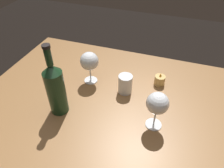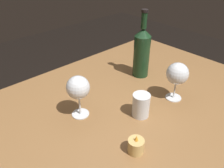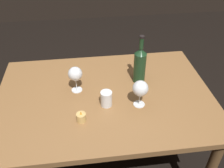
{
  "view_description": "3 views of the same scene",
  "coord_description": "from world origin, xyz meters",
  "px_view_note": "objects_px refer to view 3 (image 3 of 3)",
  "views": [
    {
      "loc": [
        0.18,
        -0.64,
        1.42
      ],
      "look_at": [
        -0.05,
        0.04,
        0.81
      ],
      "focal_mm": 33.68,
      "sensor_mm": 36.0,
      "label": 1
    },
    {
      "loc": [
        0.54,
        0.51,
        1.3
      ],
      "look_at": [
        0.04,
        -0.03,
        0.84
      ],
      "focal_mm": 36.46,
      "sensor_mm": 36.0,
      "label": 2
    },
    {
      "loc": [
        0.11,
        1.15,
        1.7
      ],
      "look_at": [
        -0.04,
        0.05,
        0.85
      ],
      "focal_mm": 39.76,
      "sensor_mm": 36.0,
      "label": 3
    }
  ],
  "objects_px": {
    "water_tumbler": "(106,99)",
    "votive_candle": "(81,117)",
    "wine_glass_right": "(140,89)",
    "wine_bottle": "(140,65)",
    "wine_glass_left": "(75,74)"
  },
  "relations": [
    {
      "from": "wine_glass_right",
      "to": "wine_glass_left",
      "type": "bearing_deg",
      "value": -26.96
    },
    {
      "from": "wine_bottle",
      "to": "wine_glass_left",
      "type": "bearing_deg",
      "value": 6.85
    },
    {
      "from": "wine_glass_left",
      "to": "water_tumbler",
      "type": "relative_size",
      "value": 1.81
    },
    {
      "from": "votive_candle",
      "to": "wine_glass_left",
      "type": "bearing_deg",
      "value": -85.65
    },
    {
      "from": "wine_glass_right",
      "to": "votive_candle",
      "type": "xyz_separation_m",
      "value": [
        0.33,
        0.09,
        -0.09
      ]
    },
    {
      "from": "wine_bottle",
      "to": "votive_candle",
      "type": "distance_m",
      "value": 0.5
    },
    {
      "from": "wine_glass_left",
      "to": "wine_glass_right",
      "type": "bearing_deg",
      "value": 153.04
    },
    {
      "from": "wine_bottle",
      "to": "water_tumbler",
      "type": "relative_size",
      "value": 3.48
    },
    {
      "from": "wine_glass_left",
      "to": "water_tumbler",
      "type": "height_order",
      "value": "wine_glass_left"
    },
    {
      "from": "water_tumbler",
      "to": "votive_candle",
      "type": "height_order",
      "value": "water_tumbler"
    },
    {
      "from": "wine_glass_left",
      "to": "votive_candle",
      "type": "bearing_deg",
      "value": 94.35
    },
    {
      "from": "wine_glass_right",
      "to": "water_tumbler",
      "type": "bearing_deg",
      "value": -6.81
    },
    {
      "from": "wine_glass_right",
      "to": "votive_candle",
      "type": "relative_size",
      "value": 2.44
    },
    {
      "from": "water_tumbler",
      "to": "votive_candle",
      "type": "bearing_deg",
      "value": 36.93
    },
    {
      "from": "wine_bottle",
      "to": "wine_glass_right",
      "type": "bearing_deg",
      "value": 78.39
    }
  ]
}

